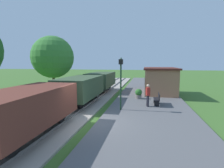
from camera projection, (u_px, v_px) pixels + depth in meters
ground_plane at (93, 126)px, 9.74m from camera, size 160.00×160.00×0.00m
platform_slab at (151, 128)px, 9.11m from camera, size 6.00×60.00×0.25m
track_ballast at (54, 122)px, 10.19m from camera, size 3.80×60.00×0.12m
rail_near at (65, 121)px, 10.04m from camera, size 0.07×60.00×0.14m
rail_far at (43, 119)px, 10.32m from camera, size 0.07×60.00×0.14m
freight_train at (81, 89)px, 14.28m from camera, size 2.50×19.40×2.12m
station_hut at (160, 80)px, 19.07m from camera, size 3.50×5.80×2.78m
bench_near_hut at (157, 99)px, 13.70m from camera, size 0.42×1.50×0.91m
person_waiting at (148, 94)px, 13.04m from camera, size 0.34×0.43×1.71m
potted_planter at (139, 94)px, 15.99m from camera, size 0.64×0.64×0.92m
lamp_post_near at (121, 74)px, 11.95m from camera, size 0.28×0.28×3.70m
tree_trackside_far at (53, 57)px, 19.07m from camera, size 4.64×4.64×6.51m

